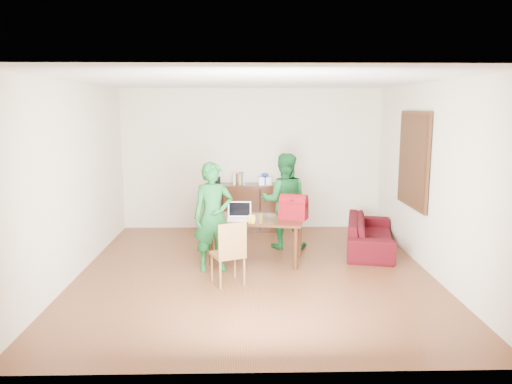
{
  "coord_description": "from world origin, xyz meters",
  "views": [
    {
      "loc": [
        -0.14,
        -6.88,
        2.35
      ],
      "look_at": [
        0.04,
        0.76,
        1.05
      ],
      "focal_mm": 35.0,
      "sensor_mm": 36.0,
      "label": 1
    }
  ],
  "objects_px": {
    "person_far": "(284,201)",
    "red_bag": "(294,209)",
    "laptop": "(239,217)",
    "bottle": "(261,218)",
    "sofa": "(370,234)",
    "table": "(256,223)",
    "person_near": "(213,217)",
    "chair": "(228,266)"
  },
  "relations": [
    {
      "from": "person_far",
      "to": "red_bag",
      "type": "distance_m",
      "value": 0.81
    },
    {
      "from": "laptop",
      "to": "red_bag",
      "type": "distance_m",
      "value": 0.83
    },
    {
      "from": "person_far",
      "to": "sofa",
      "type": "height_order",
      "value": "person_far"
    },
    {
      "from": "laptop",
      "to": "sofa",
      "type": "bearing_deg",
      "value": 17.86
    },
    {
      "from": "laptop",
      "to": "table",
      "type": "bearing_deg",
      "value": 21.21
    },
    {
      "from": "sofa",
      "to": "bottle",
      "type": "bearing_deg",
      "value": 128.97
    },
    {
      "from": "bottle",
      "to": "laptop",
      "type": "bearing_deg",
      "value": 142.72
    },
    {
      "from": "chair",
      "to": "sofa",
      "type": "relative_size",
      "value": 0.47
    },
    {
      "from": "table",
      "to": "red_bag",
      "type": "distance_m",
      "value": 0.61
    },
    {
      "from": "table",
      "to": "sofa",
      "type": "xyz_separation_m",
      "value": [
        1.91,
        0.57,
        -0.32
      ]
    },
    {
      "from": "person_far",
      "to": "sofa",
      "type": "bearing_deg",
      "value": 177.62
    },
    {
      "from": "table",
      "to": "sofa",
      "type": "bearing_deg",
      "value": 27.91
    },
    {
      "from": "person_near",
      "to": "bottle",
      "type": "distance_m",
      "value": 0.7
    },
    {
      "from": "chair",
      "to": "laptop",
      "type": "xyz_separation_m",
      "value": [
        0.14,
        0.92,
        0.47
      ]
    },
    {
      "from": "person_near",
      "to": "person_far",
      "type": "distance_m",
      "value": 1.61
    },
    {
      "from": "table",
      "to": "laptop",
      "type": "xyz_separation_m",
      "value": [
        -0.26,
        -0.1,
        0.13
      ]
    },
    {
      "from": "person_far",
      "to": "red_bag",
      "type": "relative_size",
      "value": 3.94
    },
    {
      "from": "sofa",
      "to": "chair",
      "type": "bearing_deg",
      "value": 137.33
    },
    {
      "from": "table",
      "to": "sofa",
      "type": "relative_size",
      "value": 0.85
    },
    {
      "from": "red_bag",
      "to": "sofa",
      "type": "xyz_separation_m",
      "value": [
        1.35,
        0.64,
        -0.55
      ]
    },
    {
      "from": "person_near",
      "to": "person_far",
      "type": "bearing_deg",
      "value": 33.67
    },
    {
      "from": "table",
      "to": "red_bag",
      "type": "height_order",
      "value": "red_bag"
    },
    {
      "from": "chair",
      "to": "sofa",
      "type": "distance_m",
      "value": 2.81
    },
    {
      "from": "red_bag",
      "to": "sofa",
      "type": "height_order",
      "value": "red_bag"
    },
    {
      "from": "chair",
      "to": "bottle",
      "type": "bearing_deg",
      "value": 32.3
    },
    {
      "from": "table",
      "to": "red_bag",
      "type": "bearing_deg",
      "value": 4.52
    },
    {
      "from": "laptop",
      "to": "sofa",
      "type": "xyz_separation_m",
      "value": [
        2.17,
        0.67,
        -0.45
      ]
    },
    {
      "from": "table",
      "to": "laptop",
      "type": "distance_m",
      "value": 0.3
    },
    {
      "from": "table",
      "to": "bottle",
      "type": "relative_size",
      "value": 9.21
    },
    {
      "from": "chair",
      "to": "person_near",
      "type": "height_order",
      "value": "person_near"
    },
    {
      "from": "table",
      "to": "red_bag",
      "type": "relative_size",
      "value": 3.86
    },
    {
      "from": "person_far",
      "to": "red_bag",
      "type": "xyz_separation_m",
      "value": [
        0.08,
        -0.8,
        0.02
      ]
    },
    {
      "from": "chair",
      "to": "laptop",
      "type": "relative_size",
      "value": 2.43
    },
    {
      "from": "person_far",
      "to": "laptop",
      "type": "bearing_deg",
      "value": 52.41
    },
    {
      "from": "laptop",
      "to": "sofa",
      "type": "distance_m",
      "value": 2.32
    },
    {
      "from": "bottle",
      "to": "table",
      "type": "bearing_deg",
      "value": 99.69
    },
    {
      "from": "person_far",
      "to": "laptop",
      "type": "height_order",
      "value": "person_far"
    },
    {
      "from": "chair",
      "to": "laptop",
      "type": "height_order",
      "value": "laptop"
    },
    {
      "from": "table",
      "to": "person_far",
      "type": "xyz_separation_m",
      "value": [
        0.49,
        0.74,
        0.21
      ]
    },
    {
      "from": "person_near",
      "to": "bottle",
      "type": "bearing_deg",
      "value": -5.25
    },
    {
      "from": "red_bag",
      "to": "laptop",
      "type": "bearing_deg",
      "value": -156.7
    },
    {
      "from": "chair",
      "to": "red_bag",
      "type": "distance_m",
      "value": 1.47
    }
  ]
}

